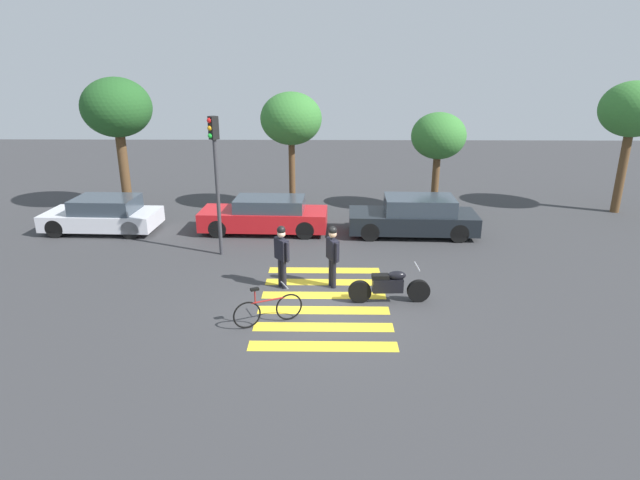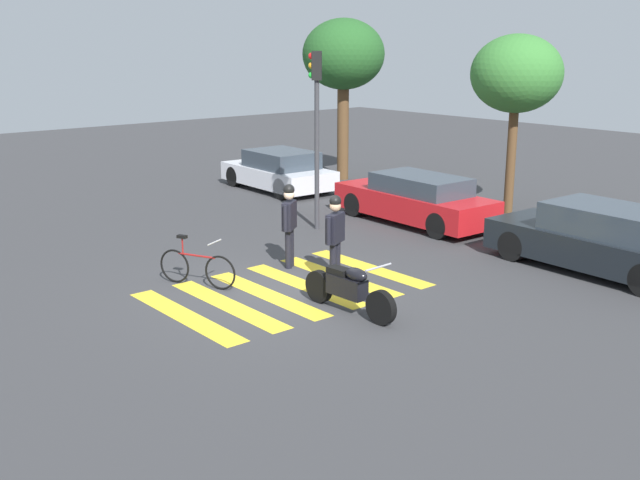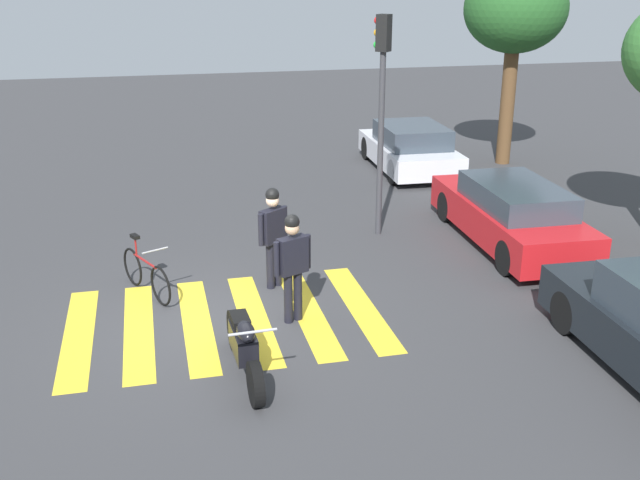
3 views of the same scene
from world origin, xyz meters
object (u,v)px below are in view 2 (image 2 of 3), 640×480
object	(u,v)px
police_motorcycle	(349,289)
leaning_bicycle	(197,267)
car_red_convertible	(415,200)
officer_on_foot	(335,232)
traffic_light_pole	(316,112)
officer_by_motorcycle	(289,219)
car_white_van	(279,171)
car_black_suv	(601,240)

from	to	relation	value
police_motorcycle	leaning_bicycle	xyz separation A→B (m)	(-3.05, -1.27, -0.07)
car_red_convertible	police_motorcycle	bearing A→B (deg)	-56.58
officer_on_foot	traffic_light_pole	distance (m)	4.86
police_motorcycle	officer_on_foot	bearing A→B (deg)	146.52
officer_on_foot	officer_by_motorcycle	size ratio (longest dim) A/B	0.99
officer_by_motorcycle	car_red_convertible	xyz separation A→B (m)	(-1.03, 5.02, -0.41)
leaning_bicycle	officer_by_motorcycle	world-z (taller)	officer_by_motorcycle
car_white_van	car_red_convertible	distance (m)	6.04
traffic_light_pole	leaning_bicycle	bearing A→B (deg)	-66.61
police_motorcycle	car_black_suv	size ratio (longest dim) A/B	0.47
police_motorcycle	leaning_bicycle	bearing A→B (deg)	-157.41
leaning_bicycle	car_black_suv	distance (m)	8.36
car_red_convertible	leaning_bicycle	bearing A→B (deg)	-83.12
car_red_convertible	car_black_suv	size ratio (longest dim) A/B	1.01
car_red_convertible	traffic_light_pole	bearing A→B (deg)	-116.65
traffic_light_pole	officer_on_foot	bearing A→B (deg)	-35.01
car_red_convertible	officer_on_foot	bearing A→B (deg)	-63.82
leaning_bicycle	officer_by_motorcycle	size ratio (longest dim) A/B	0.89
officer_on_foot	traffic_light_pole	size ratio (longest dim) A/B	0.40
car_white_van	traffic_light_pole	bearing A→B (deg)	-26.85
leaning_bicycle	car_red_convertible	distance (m)	7.27
car_white_van	police_motorcycle	bearing A→B (deg)	-30.98
car_red_convertible	officer_by_motorcycle	bearing A→B (deg)	-78.36
leaning_bicycle	car_white_van	world-z (taller)	car_white_van
police_motorcycle	officer_by_motorcycle	world-z (taller)	officer_by_motorcycle
car_white_van	car_red_convertible	size ratio (longest dim) A/B	0.88
car_white_van	officer_on_foot	bearing A→B (deg)	-30.53
leaning_bicycle	car_white_van	bearing A→B (deg)	133.62
car_white_van	traffic_light_pole	distance (m)	5.91
traffic_light_pole	officer_by_motorcycle	bearing A→B (deg)	-49.38
car_black_suv	officer_on_foot	bearing A→B (deg)	-122.45
police_motorcycle	car_black_suv	world-z (taller)	car_black_suv
officer_by_motorcycle	car_red_convertible	size ratio (longest dim) A/B	0.39
officer_on_foot	car_white_van	size ratio (longest dim) A/B	0.43
leaning_bicycle	car_black_suv	bearing A→B (deg)	56.75
officer_on_foot	car_white_van	bearing A→B (deg)	149.47
leaning_bicycle	car_red_convertible	xyz separation A→B (m)	(-0.87, 7.21, 0.26)
officer_by_motorcycle	car_black_suv	bearing A→B (deg)	47.36
police_motorcycle	car_black_suv	xyz separation A→B (m)	(1.53, 5.72, 0.23)
police_motorcycle	car_red_convertible	xyz separation A→B (m)	(-3.92, 5.94, 0.19)
officer_by_motorcycle	car_red_convertible	bearing A→B (deg)	101.64
officer_by_motorcycle	officer_on_foot	bearing A→B (deg)	2.43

